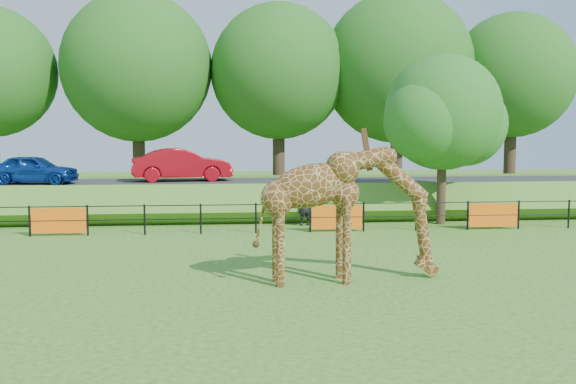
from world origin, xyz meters
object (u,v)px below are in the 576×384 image
(car_red, at_px, (182,165))
(tree_east, at_px, (445,117))
(giraffe, at_px, (349,214))
(car_blue, at_px, (34,169))
(visitor, at_px, (304,205))

(car_red, distance_m, tree_east, 12.04)
(giraffe, relative_size, tree_east, 0.70)
(car_blue, bearing_deg, visitor, -101.54)
(giraffe, bearing_deg, car_red, 103.59)
(visitor, bearing_deg, car_blue, -43.36)
(giraffe, distance_m, car_blue, 17.62)
(car_blue, height_order, car_red, car_red)
(car_red, xyz_separation_m, tree_east, (10.70, -5.11, 2.11))
(car_red, bearing_deg, visitor, -142.42)
(car_red, height_order, tree_east, tree_east)
(giraffe, height_order, visitor, giraffe)
(visitor, relative_size, tree_east, 0.24)
(car_red, distance_m, visitor, 7.29)
(car_blue, xyz_separation_m, car_red, (6.33, 1.06, 0.11))
(giraffe, bearing_deg, visitor, 84.14)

